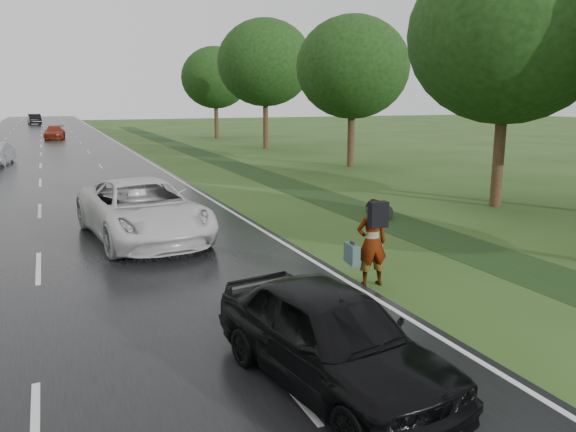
# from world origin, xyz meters

# --- Properties ---
(road) EXTENTS (14.00, 180.00, 0.04)m
(road) POSITION_xyz_m (0.00, 45.00, 0.02)
(road) COLOR black
(road) RESTS_ON ground
(edge_stripe_east) EXTENTS (0.12, 180.00, 0.01)m
(edge_stripe_east) POSITION_xyz_m (6.75, 45.00, 0.04)
(edge_stripe_east) COLOR silver
(edge_stripe_east) RESTS_ON road
(center_line) EXTENTS (0.12, 180.00, 0.01)m
(center_line) POSITION_xyz_m (0.00, 45.00, 0.04)
(center_line) COLOR silver
(center_line) RESTS_ON road
(drainage_ditch) EXTENTS (2.20, 120.00, 0.56)m
(drainage_ditch) POSITION_xyz_m (11.50, 18.71, 0.04)
(drainage_ditch) COLOR #173213
(drainage_ditch) RESTS_ON ground
(tree_east_b) EXTENTS (7.60, 7.60, 10.11)m
(tree_east_b) POSITION_xyz_m (17.00, 10.00, 6.68)
(tree_east_b) COLOR #382417
(tree_east_b) RESTS_ON ground
(tree_east_c) EXTENTS (7.00, 7.00, 9.29)m
(tree_east_c) POSITION_xyz_m (18.20, 24.00, 6.14)
(tree_east_c) COLOR #382417
(tree_east_c) RESTS_ON ground
(tree_east_d) EXTENTS (8.00, 8.00, 10.76)m
(tree_east_d) POSITION_xyz_m (17.80, 38.00, 7.15)
(tree_east_d) COLOR #382417
(tree_east_d) RESTS_ON ground
(tree_east_f) EXTENTS (7.20, 7.20, 9.62)m
(tree_east_f) POSITION_xyz_m (17.50, 52.00, 6.37)
(tree_east_f) COLOR #382417
(tree_east_f) RESTS_ON ground
(pedestrian) EXTENTS (0.96, 0.92, 2.06)m
(pedestrian) POSITION_xyz_m (7.17, 3.55, 1.06)
(pedestrian) COLOR #A5998C
(pedestrian) RESTS_ON ground
(white_pickup) EXTENTS (3.70, 6.80, 1.81)m
(white_pickup) POSITION_xyz_m (3.00, 10.05, 0.95)
(white_pickup) COLOR silver
(white_pickup) RESTS_ON road
(dark_sedan) EXTENTS (2.57, 4.85, 1.57)m
(dark_sedan) POSITION_xyz_m (4.13, -0.30, 0.83)
(dark_sedan) COLOR black
(dark_sedan) RESTS_ON road
(far_car_red) EXTENTS (2.36, 4.81, 1.35)m
(far_car_red) POSITION_xyz_m (1.35, 56.96, 0.71)
(far_car_red) COLOR maroon
(far_car_red) RESTS_ON road
(far_car_dark) EXTENTS (2.28, 5.29, 1.69)m
(far_car_dark) POSITION_xyz_m (-1.00, 92.67, 0.89)
(far_car_dark) COLOR black
(far_car_dark) RESTS_ON road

